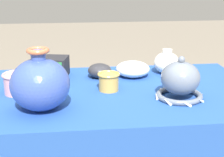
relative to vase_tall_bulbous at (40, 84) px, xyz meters
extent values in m
cylinder|color=#38383D|center=(0.86, 0.49, -0.49)|extent=(0.04, 0.04, 0.71)
cube|color=#38383D|center=(0.27, 0.18, -0.12)|extent=(1.28, 0.73, 0.03)
cube|color=#234C9E|center=(0.27, 0.18, -0.10)|extent=(1.30, 0.75, 0.01)
cube|color=#234C9E|center=(0.27, -0.20, -0.20)|extent=(1.30, 0.01, 0.20)
ellipsoid|color=#3851A8|center=(0.00, 0.00, 0.00)|extent=(0.22, 0.22, 0.20)
cylinder|color=#3851A8|center=(0.00, 0.00, 0.11)|extent=(0.05, 0.05, 0.04)
torus|color=#BC6642|center=(0.00, 0.00, 0.12)|extent=(0.08, 0.08, 0.02)
torus|color=slate|center=(0.55, 0.05, -0.09)|extent=(0.19, 0.19, 0.02)
ellipsoid|color=slate|center=(0.55, 0.05, -0.01)|extent=(0.16, 0.16, 0.14)
sphere|color=slate|center=(0.55, 0.05, 0.06)|extent=(0.03, 0.03, 0.03)
cone|color=white|center=(0.64, 0.05, -0.09)|extent=(0.01, 0.04, 0.03)
cone|color=white|center=(0.62, 0.12, -0.09)|extent=(0.04, 0.04, 0.03)
cone|color=white|center=(0.55, 0.15, -0.09)|extent=(0.04, 0.01, 0.03)
cone|color=white|center=(0.48, 0.12, -0.09)|extent=(0.04, 0.04, 0.03)
cone|color=white|center=(0.45, 0.05, -0.09)|extent=(0.01, 0.04, 0.03)
cone|color=white|center=(0.48, -0.01, -0.09)|extent=(0.04, 0.04, 0.03)
cone|color=white|center=(0.55, -0.04, -0.09)|extent=(0.04, 0.01, 0.03)
cone|color=white|center=(0.62, -0.01, -0.09)|extent=(0.04, 0.04, 0.03)
cube|color=#232328|center=(0.01, 0.42, -0.05)|extent=(0.19, 0.15, 0.10)
cube|color=green|center=(0.00, 0.36, -0.05)|extent=(0.14, 0.04, 0.08)
ellipsoid|color=#2D2D33|center=(0.25, 0.37, -0.07)|extent=(0.12, 0.12, 0.07)
cylinder|color=gold|center=(0.27, 0.18, -0.06)|extent=(0.09, 0.09, 0.07)
torus|color=gold|center=(0.27, 0.18, -0.03)|extent=(0.10, 0.10, 0.01)
cylinder|color=#D19399|center=(-0.11, 0.19, -0.06)|extent=(0.12, 0.12, 0.08)
torus|color=#D19399|center=(-0.11, 0.19, -0.02)|extent=(0.13, 0.13, 0.01)
ellipsoid|color=white|center=(0.59, 0.40, -0.05)|extent=(0.13, 0.13, 0.11)
cylinder|color=white|center=(0.59, 0.40, 0.01)|extent=(0.05, 0.05, 0.02)
ellipsoid|color=white|center=(0.41, 0.37, -0.06)|extent=(0.17, 0.17, 0.07)
camera|label=1|loc=(0.13, -1.22, 0.40)|focal=55.00mm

